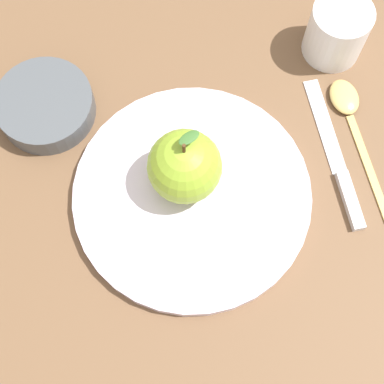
% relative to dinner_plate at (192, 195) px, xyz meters
% --- Properties ---
extents(ground_plane, '(2.40, 2.40, 0.00)m').
position_rel_dinner_plate_xyz_m(ground_plane, '(0.01, -0.02, -0.01)').
color(ground_plane, brown).
extents(dinner_plate, '(0.27, 0.27, 0.02)m').
position_rel_dinner_plate_xyz_m(dinner_plate, '(0.00, 0.00, 0.00)').
color(dinner_plate, silver).
rests_on(dinner_plate, ground_plane).
extents(apple, '(0.08, 0.08, 0.10)m').
position_rel_dinner_plate_xyz_m(apple, '(0.01, 0.01, 0.05)').
color(apple, '#8CB22D').
rests_on(apple, dinner_plate).
extents(side_bowl, '(0.12, 0.12, 0.03)m').
position_rel_dinner_plate_xyz_m(side_bowl, '(0.02, 0.20, 0.01)').
color(side_bowl, '#4C5156').
rests_on(side_bowl, ground_plane).
extents(cup, '(0.07, 0.07, 0.07)m').
position_rel_dinner_plate_xyz_m(cup, '(0.25, -0.07, 0.03)').
color(cup, white).
rests_on(cup, ground_plane).
extents(knife, '(0.16, 0.13, 0.01)m').
position_rel_dinner_plate_xyz_m(knife, '(0.11, -0.14, -0.01)').
color(knife, silver).
rests_on(knife, ground_plane).
extents(spoon, '(0.16, 0.14, 0.01)m').
position_rel_dinner_plate_xyz_m(spoon, '(0.18, -0.12, -0.00)').
color(spoon, '#D8B766').
rests_on(spoon, ground_plane).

